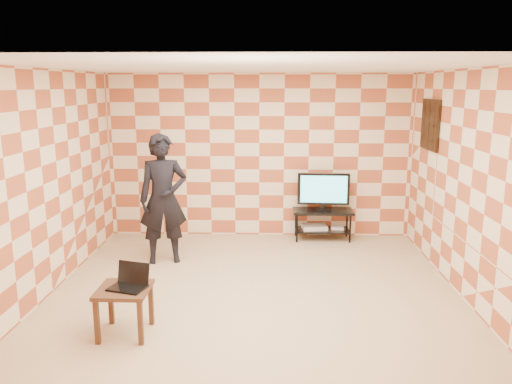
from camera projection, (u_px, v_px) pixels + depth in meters
floor at (255, 294)px, 6.10m from camera, size 5.00×5.00×0.00m
wall_back at (259, 156)px, 8.26m from camera, size 5.00×0.02×2.70m
wall_front at (243, 259)px, 3.37m from camera, size 5.00×0.02×2.70m
wall_left at (43, 185)px, 5.88m from camera, size 0.02×5.00×2.70m
wall_right at (471, 187)px, 5.74m from camera, size 0.02×5.00×2.70m
ceiling at (254, 67)px, 5.53m from camera, size 5.00×5.00×0.02m
wall_art at (430, 125)px, 7.14m from camera, size 0.04×0.72×0.72m
tv_stand at (323, 218)px, 8.20m from camera, size 0.98×0.44×0.50m
tv at (323, 190)px, 8.10m from camera, size 0.84×0.17×0.61m
dvd_player at (314, 227)px, 8.24m from camera, size 0.43×0.33×0.07m
game_console at (337, 228)px, 8.24m from camera, size 0.22×0.17×0.05m
side_table at (124, 296)px, 5.04m from camera, size 0.52×0.52×0.50m
laptop at (130, 282)px, 5.04m from camera, size 0.42×0.37×0.24m
person at (163, 199)px, 7.06m from camera, size 0.76×0.59×1.85m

